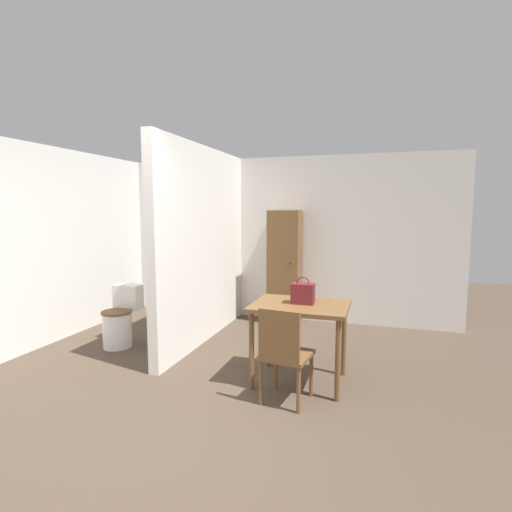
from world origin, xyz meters
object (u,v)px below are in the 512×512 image
at_px(toilet, 120,320).
at_px(wooden_cabinet, 285,267).
at_px(handbag, 303,293).
at_px(wooden_chair, 284,352).
at_px(dining_table, 300,315).

bearing_deg(toilet, wooden_cabinet, 43.86).
bearing_deg(handbag, wooden_cabinet, 108.27).
height_order(wooden_chair, wooden_cabinet, wooden_cabinet).
relative_size(wooden_chair, wooden_cabinet, 0.51).
relative_size(dining_table, wooden_chair, 1.06).
bearing_deg(wooden_cabinet, toilet, -136.14).
distance_m(dining_table, wooden_chair, 0.53).
bearing_deg(dining_table, wooden_chair, -94.95).
height_order(dining_table, wooden_chair, wooden_chair).
relative_size(dining_table, toilet, 1.24).
distance_m(dining_table, handbag, 0.21).
bearing_deg(wooden_chair, toilet, 167.29).
bearing_deg(toilet, wooden_chair, -20.53).
height_order(toilet, wooden_cabinet, wooden_cabinet).
distance_m(handbag, wooden_cabinet, 2.11).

